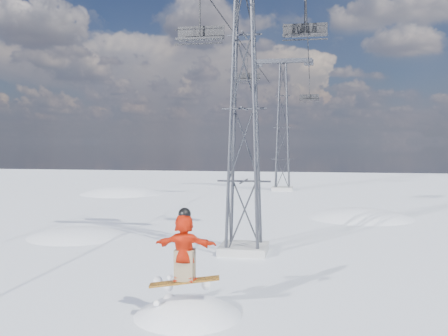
# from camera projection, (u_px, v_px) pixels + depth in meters

# --- Properties ---
(ground) EXTENTS (120.00, 120.00, 0.00)m
(ground) POSITION_uv_depth(u_px,v_px,m) (162.00, 328.00, 11.36)
(ground) COLOR white
(ground) RESTS_ON ground
(lift_tower_near) EXTENTS (5.20, 1.80, 11.43)m
(lift_tower_near) POSITION_uv_depth(u_px,v_px,m) (244.00, 109.00, 18.80)
(lift_tower_near) COLOR #999999
(lift_tower_near) RESTS_ON ground
(lift_tower_far) EXTENTS (5.20, 1.80, 11.43)m
(lift_tower_far) POSITION_uv_depth(u_px,v_px,m) (283.00, 128.00, 43.38)
(lift_tower_far) COLOR #999999
(lift_tower_far) RESTS_ON ground
(haul_cables) EXTENTS (4.46, 51.00, 0.06)m
(haul_cables) POSITION_uv_depth(u_px,v_px,m) (270.00, 31.00, 29.82)
(haul_cables) COLOR black
(haul_cables) RESTS_ON ground
(lift_chair_near) EXTENTS (2.03, 0.58, 2.52)m
(lift_chair_near) POSITION_uv_depth(u_px,v_px,m) (200.00, 34.00, 21.22)
(lift_chair_near) COLOR black
(lift_chair_near) RESTS_ON ground
(lift_chair_mid) EXTENTS (1.89, 0.54, 2.34)m
(lift_chair_mid) POSITION_uv_depth(u_px,v_px,m) (305.00, 31.00, 21.21)
(lift_chair_mid) COLOR black
(lift_chair_mid) RESTS_ON ground
(lift_chair_far) EXTENTS (1.87, 0.54, 2.32)m
(lift_chair_far) POSITION_uv_depth(u_px,v_px,m) (247.00, 77.00, 36.61)
(lift_chair_far) COLOR black
(lift_chair_far) RESTS_ON ground
(lift_chair_extra) EXTENTS (2.03, 0.58, 2.52)m
(lift_chair_extra) POSITION_uv_depth(u_px,v_px,m) (309.00, 98.00, 51.74)
(lift_chair_extra) COLOR black
(lift_chair_extra) RESTS_ON ground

